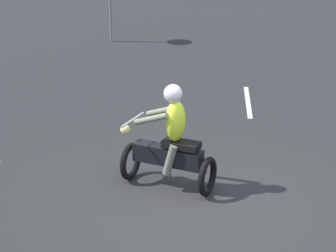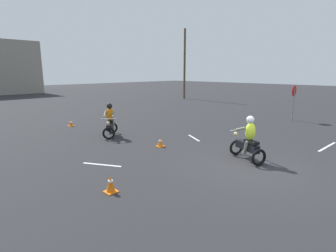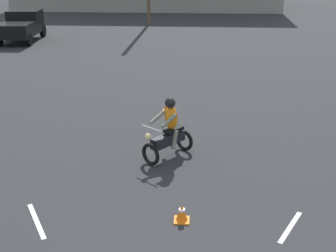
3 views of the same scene
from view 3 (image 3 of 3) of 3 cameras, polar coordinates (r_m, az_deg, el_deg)
name	(u,v)px [view 3 (image 3 of 3)]	position (r m, az deg, el deg)	size (l,w,h in m)	color
motorcycle_rider_background	(169,132)	(12.31, 0.11, -0.72)	(1.36, 1.46, 1.66)	black
pickup_truck	(21,26)	(29.99, -17.47, 11.60)	(2.17, 4.23, 1.73)	black
traffic_cone_near_left	(167,107)	(16.06, -0.10, 2.39)	(0.32, 0.32, 0.35)	orange
traffic_cone_mid_center	(182,213)	(9.72, 1.69, -10.58)	(0.32, 0.32, 0.38)	orange
lane_stripe_ne	(290,227)	(9.93, 14.68, -11.81)	(0.10, 1.30, 0.01)	silver
lane_stripe_nw	(36,221)	(10.18, -15.75, -11.04)	(0.10, 1.46, 0.01)	silver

